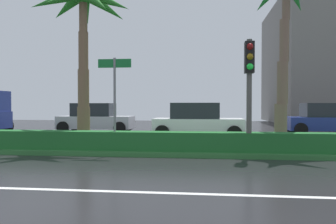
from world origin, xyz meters
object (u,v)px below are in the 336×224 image
Objects in this scene: car_in_traffic_leading at (95,118)px; car_in_traffic_second at (197,121)px; car_in_traffic_third at (327,119)px; traffic_signal_median_right at (249,75)px; street_name_sign at (115,91)px; palm_tree_centre_left at (83,13)px.

car_in_traffic_second is (6.05, -2.77, 0.00)m from car_in_traffic_leading.
car_in_traffic_third is (6.97, 2.73, 0.00)m from car_in_traffic_second.
car_in_traffic_leading and car_in_traffic_second have the same top height.
traffic_signal_median_right is 0.81× the size of car_in_traffic_third.
street_name_sign is 0.70× the size of car_in_traffic_third.
car_in_traffic_leading is at bearing 105.35° from palm_tree_centre_left.
street_name_sign is 12.71m from car_in_traffic_third.
car_in_traffic_leading is 13.02m from car_in_traffic_third.
palm_tree_centre_left is 6.64m from traffic_signal_median_right.
traffic_signal_median_right is at bearing -73.54° from car_in_traffic_second.
palm_tree_centre_left is 8.28m from car_in_traffic_leading.
car_in_traffic_third is (13.02, -0.04, 0.00)m from car_in_traffic_leading.
car_in_traffic_leading is (-3.50, 8.37, -1.25)m from street_name_sign.
street_name_sign is 6.28m from car_in_traffic_second.
palm_tree_centre_left is at bearing -148.54° from car_in_traffic_third.
palm_tree_centre_left reaches higher than car_in_traffic_third.
traffic_signal_median_right is at bearing -16.34° from palm_tree_centre_left.
palm_tree_centre_left is 1.43× the size of car_in_traffic_leading.
palm_tree_centre_left is 1.43× the size of car_in_traffic_third.
traffic_signal_median_right reaches higher than car_in_traffic_third.
car_in_traffic_second is at bearing -24.59° from car_in_traffic_leading.
street_name_sign is at bearing -138.81° from car_in_traffic_third.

